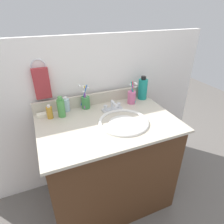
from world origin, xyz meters
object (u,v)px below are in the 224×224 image
faucet (113,107)px  bottle_mouthwash_teal (143,89)px  bottle_toner_green (61,108)px  soap_bar (41,115)px  bottle_oil_amber (50,112)px  cup_green (86,102)px  cup_pink (132,97)px  bottle_gel_clear (66,105)px  hand_towel (42,84)px

faucet → bottle_mouthwash_teal: bearing=17.6°
bottle_toner_green → bottle_mouthwash_teal: size_ratio=0.79×
faucet → bottle_toner_green: bearing=171.4°
soap_bar → bottle_oil_amber: bearing=-38.8°
faucet → cup_green: (-0.18, 0.12, 0.03)m
bottle_oil_amber → cup_green: 0.28m
cup_pink → soap_bar: 0.70m
cup_green → soap_bar: size_ratio=3.05×
faucet → cup_green: bearing=146.9°
cup_pink → faucet: bearing=-163.9°
faucet → cup_green: cup_green is taller
bottle_toner_green → cup_green: cup_green is taller
bottle_gel_clear → soap_bar: size_ratio=1.75×
hand_towel → soap_bar: hand_towel is taller
hand_towel → cup_green: bearing=-12.6°
bottle_oil_amber → cup_pink: (0.64, -0.01, 0.01)m
cup_green → bottle_gel_clear: bearing=174.7°
faucet → bottle_gel_clear: (-0.33, 0.13, 0.02)m
hand_towel → bottle_mouthwash_teal: (0.78, -0.08, -0.13)m
faucet → bottle_oil_amber: 0.46m
hand_towel → faucet: 0.53m
cup_green → bottle_oil_amber: bearing=-169.3°
bottle_mouthwash_teal → soap_bar: size_ratio=3.07×
faucet → bottle_toner_green: (-0.37, 0.06, 0.04)m
cup_green → cup_pink: (0.37, -0.06, 0.00)m
bottle_gel_clear → cup_pink: size_ratio=0.60×
hand_towel → soap_bar: size_ratio=3.44×
bottle_mouthwash_teal → bottle_gel_clear: (-0.64, 0.03, -0.04)m
bottle_mouthwash_teal → bottle_oil_amber: (-0.77, -0.04, -0.04)m
bottle_oil_amber → cup_pink: bearing=-0.7°
bottle_mouthwash_teal → cup_green: same height
bottle_oil_amber → bottle_gel_clear: 0.14m
soap_bar → cup_pink: bearing=-4.3°
bottle_toner_green → bottle_oil_amber: (-0.08, 0.01, -0.02)m
bottle_toner_green → soap_bar: size_ratio=2.41×
bottle_toner_green → bottle_mouthwash_teal: 0.69m
faucet → cup_pink: size_ratio=0.86×
bottle_mouthwash_teal → hand_towel: bearing=174.3°
bottle_gel_clear → cup_green: bearing=-5.3°
hand_towel → bottle_oil_amber: hand_towel is taller
soap_bar → bottle_mouthwash_teal: bearing=-0.5°
bottle_toner_green → bottle_mouthwash_teal: bottle_mouthwash_teal is taller
bottle_mouthwash_teal → faucet: bearing=-162.4°
bottle_gel_clear → soap_bar: 0.19m
hand_towel → bottle_gel_clear: bearing=-19.9°
hand_towel → bottle_gel_clear: hand_towel is taller
faucet → bottle_oil_amber: bearing=172.1°
bottle_gel_clear → faucet: bearing=-21.7°
bottle_oil_amber → cup_green: cup_green is taller
faucet → soap_bar: size_ratio=2.50×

